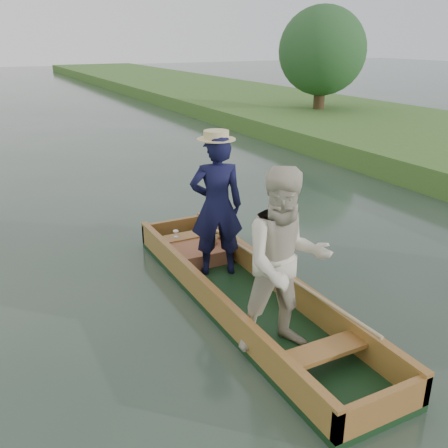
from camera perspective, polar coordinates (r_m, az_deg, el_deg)
name	(u,v)px	position (r m, az deg, el deg)	size (l,w,h in m)	color
ground	(245,306)	(6.63, 2.42, -9.35)	(120.00, 120.00, 0.00)	#283D30
trees_far	(147,65)	(13.77, -8.74, 17.55)	(21.83, 10.62, 4.47)	#47331E
punt	(251,255)	(6.07, 3.08, -3.56)	(1.28, 5.00, 2.13)	black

